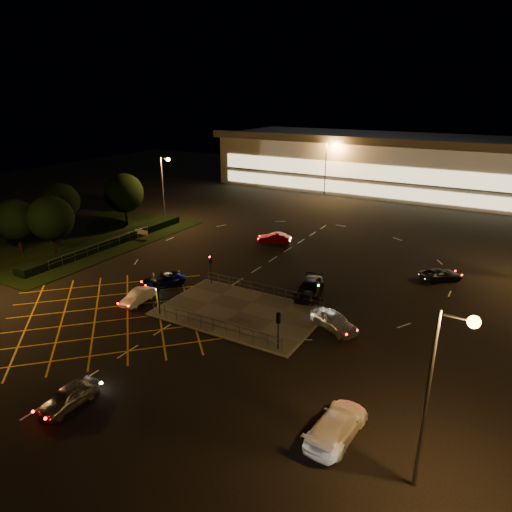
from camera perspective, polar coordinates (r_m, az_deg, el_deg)
The scene contains 25 objects.
ground at distance 44.46m, azimuth -2.88°, elevation -5.47°, with size 180.00×180.00×0.00m, color black.
pedestrian_island at distance 41.95m, azimuth -2.05°, elevation -7.00°, with size 14.00×9.00×0.12m, color #4C4944.
grass_verge at distance 66.57m, azimuth -20.65°, elevation 1.99°, with size 18.00×30.00×0.08m, color black.
hedge at distance 62.76m, azimuth -17.76°, elevation 1.73°, with size 2.00×26.00×1.00m, color black.
supermarket at distance 99.05m, azimuth 17.22°, elevation 11.04°, with size 72.00×26.50×10.50m.
streetlight_se at distance 23.30m, azimuth 22.00°, elevation -14.04°, with size 1.78×0.56×10.03m.
streetlight_nw at distance 69.99m, azimuth -11.37°, elevation 9.23°, with size 1.78×0.56×10.03m.
streetlight_far_left at distance 88.41m, azimuth 8.98°, elevation 11.52°, with size 1.78×0.56×10.03m.
signal_sw at distance 41.44m, azimuth -12.13°, elevation -4.29°, with size 0.28×0.30×3.15m.
signal_se at distance 35.17m, azimuth 2.81°, elevation -8.39°, with size 0.28×0.30×3.15m.
signal_nw at distance 47.15m, azimuth -5.71°, elevation -0.91°, with size 0.28×0.30×3.15m.
signal_ne at distance 41.74m, azimuth 7.87°, elevation -3.83°, with size 0.28×0.30×3.15m.
tree_a at distance 62.62m, azimuth -27.87°, elevation 3.98°, with size 5.04×5.04×6.86m.
tree_b at distance 68.52m, azimuth -23.28°, elevation 6.14°, with size 5.40×5.40×7.35m.
tree_c at distance 70.48m, azimuth -16.17°, elevation 7.57°, with size 5.76×5.76×7.84m.
tree_d at distance 78.98m, azimuth -16.08°, elevation 8.15°, with size 4.68×4.68×6.37m.
tree_e at distance 60.35m, azimuth -24.27°, elevation 4.32°, with size 5.40×5.40×7.35m.
car_near_silver at distance 32.70m, azimuth -22.36°, elevation -15.92°, with size 1.62×4.03×1.37m, color #B9BAC1.
car_queue_white at distance 44.99m, azimuth -14.54°, elevation -4.93°, with size 1.34×3.83×1.26m, color silver.
car_left_blue at distance 48.29m, azimuth -11.54°, elevation -2.94°, with size 2.07×4.49×1.25m, color #0C164D.
car_far_dkgrey at distance 45.33m, azimuth 6.71°, elevation -3.99°, with size 2.19×5.38×1.56m, color black.
car_right_silver at distance 39.38m, azimuth 9.74°, elevation -8.01°, with size 1.86×4.62×1.57m, color silver.
car_circ_red at distance 60.56m, azimuth 2.32°, elevation 2.24°, with size 1.48×4.24×1.40m, color maroon.
car_east_grey at distance 52.40m, azimuth 22.09°, elevation -2.21°, with size 2.07×4.50×1.25m, color black.
car_approach_white at distance 28.59m, azimuth 10.06°, elevation -20.07°, with size 2.22×5.46×1.58m, color white.
Camera 1 is at (22.01, -33.64, 18.99)m, focal length 32.00 mm.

